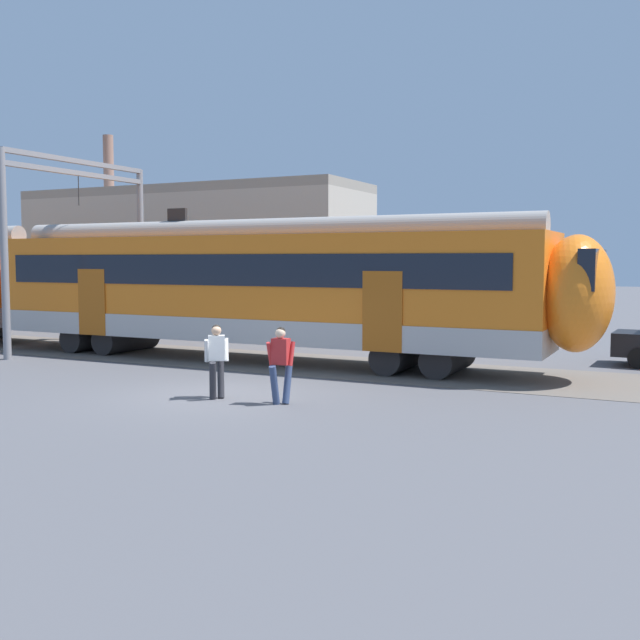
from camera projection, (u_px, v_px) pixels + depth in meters
name	position (u px, v px, depth m)	size (l,w,h in m)	color
ground_plane	(218.00, 395.00, 17.08)	(160.00, 160.00, 0.00)	#515156
commuter_train	(46.00, 283.00, 26.64)	(38.05, 3.07, 4.73)	#B2ADA8
pedestrian_white	(217.00, 355.00, 16.59)	(0.51, 0.71, 1.67)	#28282D
pedestrian_red	(281.00, 360.00, 15.94)	(0.54, 0.66, 1.67)	navy
catenary_gantry	(79.00, 224.00, 25.75)	(0.24, 6.64, 6.53)	gray
background_building	(192.00, 257.00, 34.96)	(16.54, 5.00, 9.20)	#B2A899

